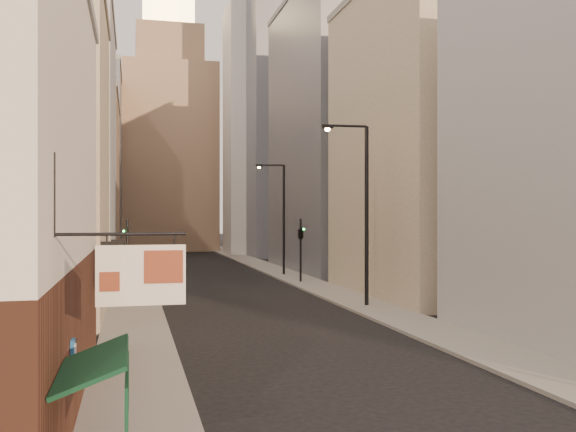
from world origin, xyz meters
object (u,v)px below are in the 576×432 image
object	(u,v)px
streetlamp_mid	(362,203)
traffic_light_left	(127,241)
clock_tower	(169,136)
traffic_light_right	(301,232)
streetlamp_far	(281,212)
white_tower	(256,119)

from	to	relation	value
streetlamp_mid	traffic_light_left	distance (m)	16.91
clock_tower	traffic_light_right	distance (m)	55.20
streetlamp_far	traffic_light_left	world-z (taller)	streetlamp_far
clock_tower	streetlamp_far	size ratio (longest dim) A/B	4.62
traffic_light_left	traffic_light_right	world-z (taller)	traffic_light_right
clock_tower	traffic_light_left	world-z (taller)	clock_tower
white_tower	streetlamp_mid	size ratio (longest dim) A/B	3.99
white_tower	streetlamp_mid	xyz separation A→B (m)	(-3.90, -52.50, -12.67)
clock_tower	streetlamp_far	bearing A→B (deg)	-81.52
white_tower	streetlamp_mid	distance (m)	54.15
clock_tower	streetlamp_far	xyz separation A→B (m)	(6.97, -46.73, -12.09)
clock_tower	traffic_light_left	bearing A→B (deg)	-96.05
white_tower	traffic_light_right	world-z (taller)	white_tower
white_tower	traffic_light_left	distance (m)	47.76
white_tower	streetlamp_far	world-z (taller)	white_tower
clock_tower	traffic_light_right	bearing A→B (deg)	-82.40
traffic_light_left	streetlamp_mid	bearing A→B (deg)	127.12
white_tower	traffic_light_right	size ratio (longest dim) A/B	8.30
white_tower	traffic_light_right	xyz separation A→B (m)	(-3.93, -39.01, -14.65)
traffic_light_right	white_tower	bearing A→B (deg)	-109.01
streetlamp_far	traffic_light_left	distance (m)	16.03
streetlamp_mid	streetlamp_far	xyz separation A→B (m)	(-0.14, 19.77, -0.39)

